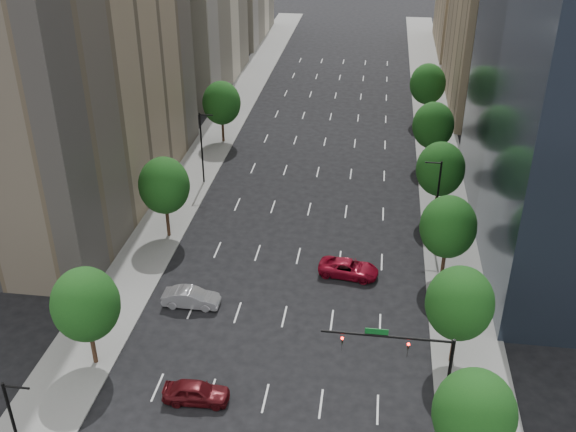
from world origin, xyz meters
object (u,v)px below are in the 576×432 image
at_px(car_silver, 191,298).
at_px(traffic_signal, 415,358).
at_px(car_maroon, 196,392).
at_px(car_red_far, 349,268).

bearing_deg(car_silver, traffic_signal, -119.29).
height_order(traffic_signal, car_maroon, traffic_signal).
bearing_deg(car_silver, car_red_far, -64.06).
distance_m(car_maroon, car_silver, 11.92).
relative_size(car_maroon, car_silver, 0.97).
xyz_separation_m(car_maroon, car_silver, (-3.46, 11.41, 0.00)).
bearing_deg(car_red_far, traffic_signal, -154.95).
xyz_separation_m(traffic_signal, car_maroon, (-15.52, -0.93, -4.33)).
distance_m(car_maroon, car_red_far, 20.80).
height_order(car_maroon, car_red_far, car_maroon).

